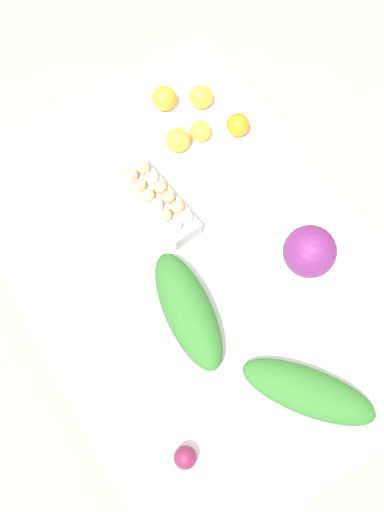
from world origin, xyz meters
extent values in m
plane|color=#C6B289|center=(0.00, 0.00, 0.00)|extent=(8.00, 8.00, 0.00)
cube|color=silver|center=(0.00, 0.00, 0.70)|extent=(1.42, 1.00, 0.03)
cylinder|color=tan|center=(-0.65, -0.44, 0.34)|extent=(0.06, 0.06, 0.69)
cylinder|color=tan|center=(-0.65, 0.44, 0.34)|extent=(0.06, 0.06, 0.69)
sphere|color=#6B2366|center=(0.19, 0.27, 0.80)|extent=(0.15, 0.15, 0.15)
cube|color=#A8A8A3|center=(-0.20, 0.01, 0.75)|extent=(0.31, 0.12, 0.06)
sphere|color=tan|center=(-0.30, -0.02, 0.79)|extent=(0.04, 0.04, 0.04)
sphere|color=tan|center=(-0.26, -0.02, 0.79)|extent=(0.04, 0.04, 0.04)
sphere|color=tan|center=(-0.22, -0.02, 0.79)|extent=(0.04, 0.04, 0.04)
sphere|color=white|center=(-0.17, -0.01, 0.79)|extent=(0.04, 0.04, 0.04)
sphere|color=tan|center=(-0.13, -0.01, 0.79)|extent=(0.04, 0.04, 0.04)
sphere|color=white|center=(-0.09, 0.00, 0.79)|extent=(0.04, 0.04, 0.04)
sphere|color=tan|center=(-0.30, 0.02, 0.79)|extent=(0.04, 0.04, 0.04)
sphere|color=white|center=(-0.26, 0.02, 0.79)|extent=(0.04, 0.04, 0.04)
sphere|color=tan|center=(-0.22, 0.03, 0.79)|extent=(0.04, 0.04, 0.04)
sphere|color=tan|center=(-0.18, 0.03, 0.79)|extent=(0.04, 0.04, 0.04)
sphere|color=tan|center=(-0.14, 0.04, 0.79)|extent=(0.04, 0.04, 0.04)
sphere|color=white|center=(-0.09, 0.04, 0.79)|extent=(0.04, 0.04, 0.04)
ellipsoid|color=#2D6B28|center=(0.14, -0.10, 0.77)|extent=(0.38, 0.19, 0.10)
ellipsoid|color=#2D6B28|center=(0.49, 0.04, 0.76)|extent=(0.36, 0.32, 0.07)
sphere|color=maroon|center=(0.46, -0.31, 0.75)|extent=(0.06, 0.06, 0.06)
sphere|color=#F9A833|center=(-0.35, 0.25, 0.75)|extent=(0.07, 0.07, 0.07)
sphere|color=#F9A833|center=(-0.36, 0.17, 0.76)|extent=(0.08, 0.08, 0.08)
sphere|color=#F9A833|center=(-0.46, 0.33, 0.76)|extent=(0.08, 0.08, 0.08)
sphere|color=orange|center=(-0.30, 0.37, 0.76)|extent=(0.08, 0.08, 0.08)
sphere|color=orange|center=(-0.52, 0.22, 0.76)|extent=(0.08, 0.08, 0.08)
camera|label=1|loc=(0.56, -0.36, 2.26)|focal=40.00mm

